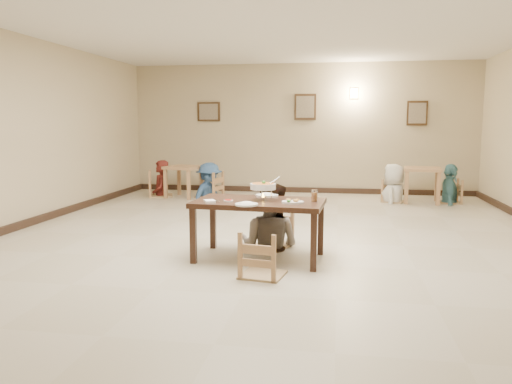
% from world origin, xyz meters
% --- Properties ---
extents(floor, '(10.00, 10.00, 0.00)m').
position_xyz_m(floor, '(0.00, 0.00, 0.00)').
color(floor, '#C1B69F').
rests_on(floor, ground).
extents(ceiling, '(10.00, 10.00, 0.00)m').
position_xyz_m(ceiling, '(0.00, 0.00, 3.00)').
color(ceiling, silver).
rests_on(ceiling, wall_back).
extents(wall_back, '(10.00, 0.00, 10.00)m').
position_xyz_m(wall_back, '(0.00, 5.00, 1.50)').
color(wall_back, '#BCAB8A').
rests_on(wall_back, floor).
extents(wall_front, '(10.00, 0.00, 10.00)m').
position_xyz_m(wall_front, '(0.00, -5.00, 1.50)').
color(wall_front, '#BCAB8A').
rests_on(wall_front, floor).
extents(wall_left, '(0.00, 10.00, 10.00)m').
position_xyz_m(wall_left, '(-4.00, 0.00, 1.50)').
color(wall_left, '#BCAB8A').
rests_on(wall_left, floor).
extents(baseboard_back, '(8.00, 0.06, 0.12)m').
position_xyz_m(baseboard_back, '(0.00, 4.97, 0.06)').
color(baseboard_back, black).
rests_on(baseboard_back, floor).
extents(baseboard_left, '(0.06, 10.00, 0.12)m').
position_xyz_m(baseboard_left, '(-3.97, 0.00, 0.06)').
color(baseboard_left, black).
rests_on(baseboard_left, floor).
extents(picture_a, '(0.55, 0.04, 0.45)m').
position_xyz_m(picture_a, '(-2.20, 4.96, 1.90)').
color(picture_a, '#362314').
rests_on(picture_a, wall_back).
extents(picture_b, '(0.50, 0.04, 0.60)m').
position_xyz_m(picture_b, '(0.10, 4.96, 2.00)').
color(picture_b, '#362314').
rests_on(picture_b, wall_back).
extents(picture_c, '(0.45, 0.04, 0.55)m').
position_xyz_m(picture_c, '(2.60, 4.96, 1.85)').
color(picture_c, '#362314').
rests_on(picture_c, wall_back).
extents(wall_sconce, '(0.16, 0.05, 0.22)m').
position_xyz_m(wall_sconce, '(1.20, 4.96, 2.30)').
color(wall_sconce, '#FFD88C').
rests_on(wall_sconce, wall_back).
extents(main_table, '(1.58, 0.96, 0.72)m').
position_xyz_m(main_table, '(-0.04, -0.94, 0.64)').
color(main_table, '#362016').
rests_on(main_table, floor).
extents(chair_far, '(0.44, 0.44, 0.93)m').
position_xyz_m(chair_far, '(0.05, -0.28, 0.46)').
color(chair_far, tan).
rests_on(chair_far, floor).
extents(chair_near, '(0.44, 0.44, 0.95)m').
position_xyz_m(chair_near, '(0.10, -1.61, 0.47)').
color(chair_near, tan).
rests_on(chair_near, floor).
extents(main_diner, '(0.98, 0.85, 1.73)m').
position_xyz_m(main_diner, '(0.00, -0.34, 0.87)').
color(main_diner, gray).
rests_on(main_diner, floor).
extents(curry_warmer, '(0.34, 0.31, 0.28)m').
position_xyz_m(curry_warmer, '(-0.00, -0.89, 0.88)').
color(curry_warmer, silver).
rests_on(curry_warmer, main_table).
extents(rice_plate_far, '(0.29, 0.29, 0.07)m').
position_xyz_m(rice_plate_far, '(-0.00, -0.59, 0.73)').
color(rice_plate_far, white).
rests_on(rice_plate_far, main_table).
extents(rice_plate_near, '(0.26, 0.26, 0.06)m').
position_xyz_m(rice_plate_near, '(-0.13, -1.31, 0.73)').
color(rice_plate_near, white).
rests_on(rice_plate_near, main_table).
extents(fried_plate, '(0.26, 0.26, 0.06)m').
position_xyz_m(fried_plate, '(0.37, -1.08, 0.73)').
color(fried_plate, white).
rests_on(fried_plate, main_table).
extents(chili_dish, '(0.11, 0.11, 0.02)m').
position_xyz_m(chili_dish, '(-0.39, -1.08, 0.73)').
color(chili_dish, white).
rests_on(chili_dish, main_table).
extents(napkin_cutlery, '(0.20, 0.24, 0.03)m').
position_xyz_m(napkin_cutlery, '(-0.58, -1.18, 0.73)').
color(napkin_cutlery, white).
rests_on(napkin_cutlery, main_table).
extents(drink_glass, '(0.07, 0.07, 0.14)m').
position_xyz_m(drink_glass, '(0.61, -0.92, 0.78)').
color(drink_glass, white).
rests_on(drink_glass, main_table).
extents(bg_table_left, '(0.83, 0.83, 0.70)m').
position_xyz_m(bg_table_left, '(-2.48, 3.77, 0.56)').
color(bg_table_left, '#AB7F57').
rests_on(bg_table_left, floor).
extents(bg_table_right, '(0.82, 0.82, 0.73)m').
position_xyz_m(bg_table_right, '(2.59, 3.85, 0.59)').
color(bg_table_right, '#AB7F57').
rests_on(bg_table_right, floor).
extents(bg_chair_ll, '(0.51, 0.51, 1.09)m').
position_xyz_m(bg_chair_ll, '(-3.03, 3.83, 0.54)').
color(bg_chair_ll, tan).
rests_on(bg_chair_ll, floor).
extents(bg_chair_lr, '(0.51, 0.51, 1.08)m').
position_xyz_m(bg_chair_lr, '(-1.92, 3.85, 0.54)').
color(bg_chair_lr, tan).
rests_on(bg_chair_lr, floor).
extents(bg_chair_rl, '(0.42, 0.42, 0.89)m').
position_xyz_m(bg_chair_rl, '(2.03, 3.84, 0.45)').
color(bg_chair_rl, tan).
rests_on(bg_chair_rl, floor).
extents(bg_chair_rr, '(0.43, 0.43, 0.92)m').
position_xyz_m(bg_chair_rr, '(3.16, 3.91, 0.46)').
color(bg_chair_rr, tan).
rests_on(bg_chair_rr, floor).
extents(bg_diner_a, '(0.58, 0.69, 1.62)m').
position_xyz_m(bg_diner_a, '(-3.03, 3.83, 0.81)').
color(bg_diner_a, '#5A1C17').
rests_on(bg_diner_a, floor).
extents(bg_diner_b, '(0.93, 1.14, 1.54)m').
position_xyz_m(bg_diner_b, '(-1.92, 3.85, 0.77)').
color(bg_diner_b, '#3F6BA7').
rests_on(bg_diner_b, floor).
extents(bg_diner_c, '(0.70, 0.88, 1.59)m').
position_xyz_m(bg_diner_c, '(2.03, 3.84, 0.80)').
color(bg_diner_c, silver).
rests_on(bg_diner_c, floor).
extents(bg_diner_d, '(0.52, 0.99, 1.61)m').
position_xyz_m(bg_diner_d, '(3.16, 3.91, 0.81)').
color(bg_diner_d, teal).
rests_on(bg_diner_d, floor).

